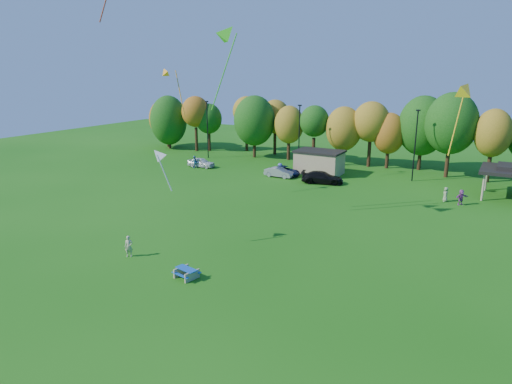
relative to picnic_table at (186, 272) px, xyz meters
The scene contains 18 objects.
ground 6.64m from the picnic_table, 29.71° to the right, with size 160.00×160.00×0.00m, color #19600F.
tree_line 42.85m from the picnic_table, 83.61° to the left, with size 93.57×10.55×11.15m.
lamp_posts 37.79m from the picnic_table, 78.07° to the left, with size 64.50×0.25×9.09m.
utility_building 34.99m from the picnic_table, 96.97° to the left, with size 6.30×4.30×3.25m.
picnic_table is the anchor object (origin of this frame).
kite_flyer 6.18m from the picnic_table, behind, with size 0.61×0.40×1.67m, color #BAB48C.
car_a 36.81m from the picnic_table, 124.65° to the left, with size 1.64×4.08×1.39m, color white.
car_b 31.31m from the picnic_table, 105.02° to the left, with size 1.38×3.97×1.31m, color #95959A.
car_c 32.56m from the picnic_table, 104.05° to the left, with size 2.07×4.49×1.25m, color #0C1A48.
car_d 29.93m from the picnic_table, 93.55° to the left, with size 2.11×5.19×1.51m, color black.
far_person_0 36.38m from the picnic_table, 126.17° to the left, with size 0.86×0.67×1.78m, color teal.
far_person_1 31.73m from the picnic_table, 62.94° to the left, with size 1.56×0.50×1.68m, color #A7459D.
far_person_2 31.53m from the picnic_table, 66.01° to the left, with size 0.79×0.51×1.61m, color #889C6B.
far_person_3 31.93m from the picnic_table, 105.06° to the left, with size 1.14×0.66×1.77m, color #545EBA.
kite_4 19.70m from the picnic_table, 106.63° to the left, with size 3.56×3.72×7.46m.
kite_5 9.85m from the picnic_table, 144.13° to the left, with size 2.23×1.48×3.48m.
kite_8 24.99m from the picnic_table, 132.31° to the left, with size 2.97×1.75×5.25m.
kite_12 22.19m from the picnic_table, 34.30° to the left, with size 1.59×3.25×5.42m.
Camera 1 is at (12.68, -19.46, 13.98)m, focal length 32.00 mm.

